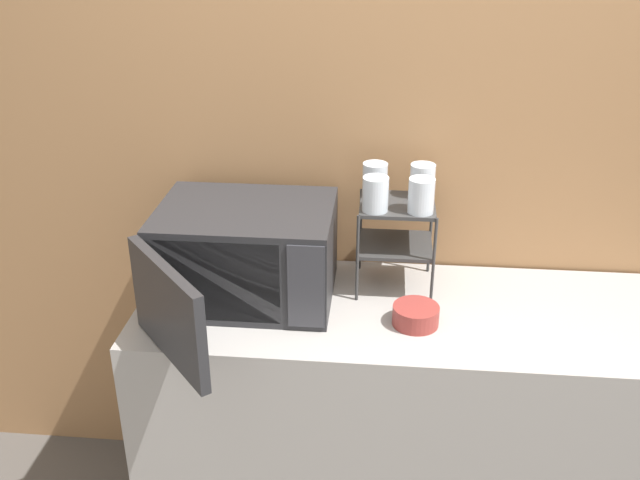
% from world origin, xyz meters
% --- Properties ---
extents(wall_back, '(8.00, 0.06, 2.60)m').
position_xyz_m(wall_back, '(0.00, 0.66, 1.30)').
color(wall_back, '#9E7047').
rests_on(wall_back, ground_plane).
extents(counter, '(1.88, 0.62, 0.91)m').
position_xyz_m(counter, '(0.00, 0.31, 0.46)').
color(counter, '#9E9993').
rests_on(counter, ground_plane).
extents(microwave, '(0.57, 0.76, 0.31)m').
position_xyz_m(microwave, '(-0.61, 0.34, 1.07)').
color(microwave, '#262628').
rests_on(microwave, counter).
extents(dish_rack, '(0.25, 0.23, 0.30)m').
position_xyz_m(dish_rack, '(-0.13, 0.46, 1.13)').
color(dish_rack, '#333333').
rests_on(dish_rack, counter).
extents(glass_front_left, '(0.08, 0.08, 0.11)m').
position_xyz_m(glass_front_left, '(-0.20, 0.40, 1.27)').
color(glass_front_left, silver).
rests_on(glass_front_left, dish_rack).
extents(glass_back_right, '(0.08, 0.08, 0.11)m').
position_xyz_m(glass_back_right, '(-0.05, 0.53, 1.27)').
color(glass_back_right, silver).
rests_on(glass_back_right, dish_rack).
extents(glass_front_right, '(0.08, 0.08, 0.11)m').
position_xyz_m(glass_front_right, '(-0.06, 0.40, 1.27)').
color(glass_front_right, silver).
rests_on(glass_front_right, dish_rack).
extents(glass_back_left, '(0.08, 0.08, 0.11)m').
position_xyz_m(glass_back_left, '(-0.20, 0.52, 1.27)').
color(glass_back_left, silver).
rests_on(glass_back_left, dish_rack).
extents(bowl, '(0.14, 0.14, 0.06)m').
position_xyz_m(bowl, '(-0.06, 0.22, 0.94)').
color(bowl, maroon).
rests_on(bowl, counter).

